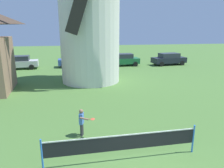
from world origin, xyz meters
TOP-DOWN VIEW (x-y plane):
  - windmill at (-0.49, 13.98)m, footprint 9.46×5.84m
  - tennis_net at (-0.45, 1.93)m, footprint 5.47×0.06m
  - player_far at (-1.75, 3.98)m, footprint 0.69×0.66m
  - parked_car_silver at (-8.41, 21.50)m, footprint 4.52×2.15m
  - parked_car_blue at (-1.82, 21.87)m, footprint 4.15×2.01m
  - parked_car_green at (4.43, 21.50)m, footprint 3.92×1.88m
  - parked_car_black at (10.49, 21.04)m, footprint 4.64×2.25m

SIDE VIEW (x-z plane):
  - tennis_net at x=-0.45m, z-range 0.14..1.24m
  - player_far at x=-1.75m, z-range 0.08..1.30m
  - parked_car_green at x=4.43m, z-range 0.03..1.59m
  - parked_car_blue at x=-1.82m, z-range 0.03..1.59m
  - parked_car_silver at x=-8.41m, z-range 0.03..1.59m
  - parked_car_black at x=10.49m, z-range 0.03..1.59m
  - windmill at x=-0.49m, z-range -0.39..13.17m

